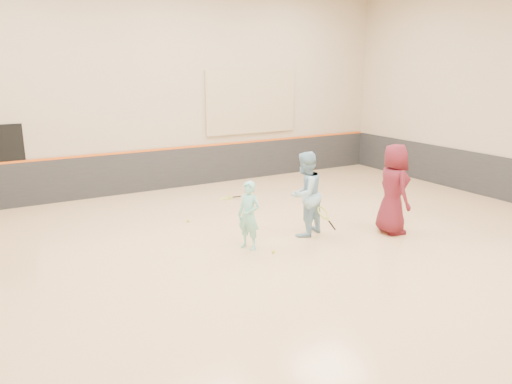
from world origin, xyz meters
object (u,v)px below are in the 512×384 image
instructor (305,194)px  young_man (393,189)px  girl (249,215)px  spare_racket (226,196)px

instructor → young_man: 1.97m
girl → young_man: young_man is taller
spare_racket → girl: bearing=-109.6°
girl → instructor: 1.49m
instructor → spare_racket: instructor is taller
instructor → spare_racket: (-0.15, 3.60, -0.85)m
girl → spare_racket: size_ratio=1.96×
girl → instructor: instructor is taller
girl → instructor: (1.47, 0.12, 0.23)m
instructor → spare_racket: bearing=-109.2°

